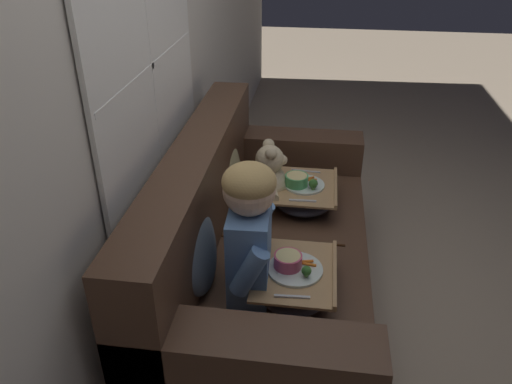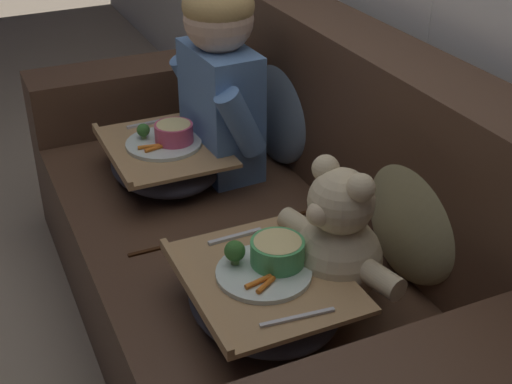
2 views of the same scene
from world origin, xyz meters
name	(u,v)px [view 2 (image 2 of 2)]	position (x,y,z in m)	size (l,w,h in m)	color
ground_plane	(253,333)	(0.00, 0.00, 0.00)	(14.00, 14.00, 0.00)	tan
couch	(276,244)	(0.00, 0.07, 0.32)	(1.93, 0.96, 0.90)	#4C3323
throw_pillow_behind_child	(286,100)	(-0.37, 0.29, 0.60)	(0.42, 0.20, 0.43)	slate
throw_pillow_behind_teddy	(420,207)	(0.37, 0.29, 0.60)	(0.39, 0.19, 0.40)	tan
child_figure	(220,71)	(-0.37, 0.05, 0.74)	(0.44, 0.22, 0.61)	#5B84BC
teddy_bear	(337,244)	(0.37, 0.05, 0.56)	(0.39, 0.28, 0.37)	beige
lap_tray_child	(165,160)	(-0.37, -0.14, 0.47)	(0.44, 0.35, 0.19)	#2D2D38
lap_tray_teddy	(264,292)	(0.37, -0.14, 0.47)	(0.44, 0.36, 0.19)	#2D2D38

